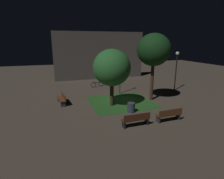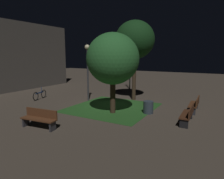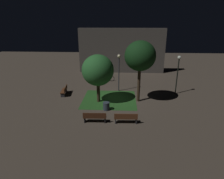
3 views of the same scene
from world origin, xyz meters
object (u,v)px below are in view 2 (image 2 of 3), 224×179
object	(u,v)px
lamp_post_plaza_west	(130,61)
bicycle	(40,95)
bench_by_lamp	(195,104)
tree_left_canopy	(113,59)
trash_bin	(148,107)
lamp_post_plaza_east	(88,63)
bench_lawn_edge	(40,118)
tree_back_right	(135,40)
bench_path_side	(188,114)

from	to	relation	value
lamp_post_plaza_west	bicycle	world-z (taller)	lamp_post_plaza_west
bench_by_lamp	tree_left_canopy	world-z (taller)	tree_left_canopy
lamp_post_plaza_west	trash_bin	xyz separation A→B (m)	(-7.19, -4.49, -2.49)
lamp_post_plaza_west	bicycle	distance (m)	9.06
lamp_post_plaza_west	lamp_post_plaza_east	size ratio (longest dim) A/B	1.01
bench_lawn_edge	lamp_post_plaza_west	size ratio (longest dim) A/B	0.44
bicycle	bench_by_lamp	bearing A→B (deg)	-78.68
tree_back_right	lamp_post_plaza_east	world-z (taller)	tree_back_right
bench_by_lamp	bench_path_side	bearing A→B (deg)	-180.00
bench_lawn_edge	lamp_post_plaza_east	xyz separation A→B (m)	(5.79, 1.46, 2.36)
bench_by_lamp	bench_lawn_edge	size ratio (longest dim) A/B	0.99
trash_bin	bicycle	bearing A→B (deg)	93.16
lamp_post_plaza_west	lamp_post_plaza_east	world-z (taller)	lamp_post_plaza_west
bench_by_lamp	lamp_post_plaza_east	size ratio (longest dim) A/B	0.44
tree_left_canopy	tree_back_right	bearing A→B (deg)	5.17
bench_by_lamp	bench_lawn_edge	distance (m)	8.80
bench_lawn_edge	bicycle	size ratio (longest dim) A/B	1.11
bench_path_side	lamp_post_plaza_east	size ratio (longest dim) A/B	0.44
bench_by_lamp	lamp_post_plaza_east	world-z (taller)	lamp_post_plaza_east
bench_path_side	lamp_post_plaza_east	world-z (taller)	lamp_post_plaza_east
bench_by_lamp	lamp_post_plaza_east	xyz separation A→B (m)	(-0.72, 7.38, 2.36)
bench_by_lamp	lamp_post_plaza_west	xyz separation A→B (m)	(5.47, 6.81, 2.38)
tree_left_canopy	lamp_post_plaza_west	bearing A→B (deg)	17.89
bench_path_side	bicycle	bearing A→B (deg)	88.80
tree_back_right	bench_lawn_edge	bearing A→B (deg)	170.02
tree_left_canopy	tree_back_right	size ratio (longest dim) A/B	0.79
bench_lawn_edge	trash_bin	size ratio (longest dim) A/B	2.54
bench_lawn_edge	bicycle	bearing A→B (deg)	49.21
trash_bin	bicycle	world-z (taller)	bicycle
bench_by_lamp	lamp_post_plaza_west	world-z (taller)	lamp_post_plaza_west
bench_path_side	tree_left_canopy	bearing A→B (deg)	92.87
lamp_post_plaza_east	trash_bin	xyz separation A→B (m)	(-0.99, -5.06, -2.48)
bicycle	lamp_post_plaza_east	bearing A→B (deg)	-67.57
trash_bin	tree_back_right	bearing A→B (deg)	36.67
bench_by_lamp	lamp_post_plaza_east	bearing A→B (deg)	95.59
tree_back_right	lamp_post_plaza_west	size ratio (longest dim) A/B	1.42
bench_lawn_edge	tree_back_right	distance (m)	8.85
tree_left_canopy	lamp_post_plaza_west	xyz separation A→B (m)	(8.10, 2.62, -0.29)
trash_bin	tree_left_canopy	bearing A→B (deg)	116.09
bench_path_side	tree_left_canopy	distance (m)	4.98
lamp_post_plaza_east	lamp_post_plaza_west	bearing A→B (deg)	-5.29
bicycle	tree_left_canopy	bearing A→B (deg)	-93.73
bench_by_lamp	trash_bin	distance (m)	2.89
bench_by_lamp	bench_lawn_edge	bearing A→B (deg)	137.76
bench_path_side	trash_bin	bearing A→B (deg)	73.13
tree_left_canopy	bench_lawn_edge	bearing A→B (deg)	156.09
tree_back_right	trash_bin	size ratio (longest dim) A/B	8.13
tree_back_right	trash_bin	bearing A→B (deg)	-143.33
lamp_post_plaza_west	tree_back_right	bearing A→B (deg)	-151.70
tree_left_canopy	lamp_post_plaza_east	distance (m)	3.73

